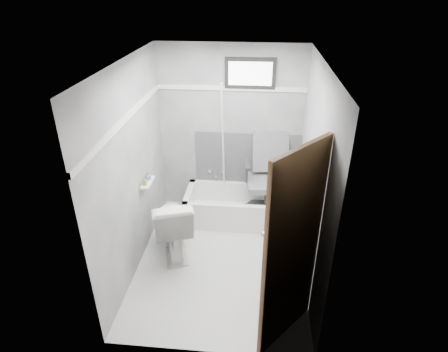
# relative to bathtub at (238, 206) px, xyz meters

# --- Properties ---
(floor) EXTENTS (2.60, 2.60, 0.00)m
(floor) POSITION_rel_bathtub_xyz_m (-0.15, -0.93, -0.21)
(floor) COLOR white
(floor) RESTS_ON ground
(ceiling) EXTENTS (2.60, 2.60, 0.00)m
(ceiling) POSITION_rel_bathtub_xyz_m (-0.15, -0.93, 2.19)
(ceiling) COLOR silver
(ceiling) RESTS_ON floor
(wall_back) EXTENTS (2.00, 0.02, 2.40)m
(wall_back) POSITION_rel_bathtub_xyz_m (-0.15, 0.37, 0.99)
(wall_back) COLOR slate
(wall_back) RESTS_ON floor
(wall_front) EXTENTS (2.00, 0.02, 2.40)m
(wall_front) POSITION_rel_bathtub_xyz_m (-0.15, -2.23, 0.99)
(wall_front) COLOR slate
(wall_front) RESTS_ON floor
(wall_left) EXTENTS (0.02, 2.60, 2.40)m
(wall_left) POSITION_rel_bathtub_xyz_m (-1.15, -0.93, 0.99)
(wall_left) COLOR slate
(wall_left) RESTS_ON floor
(wall_right) EXTENTS (0.02, 2.60, 2.40)m
(wall_right) POSITION_rel_bathtub_xyz_m (0.85, -0.93, 0.99)
(wall_right) COLOR slate
(wall_right) RESTS_ON floor
(bathtub) EXTENTS (1.50, 0.70, 0.42)m
(bathtub) POSITION_rel_bathtub_xyz_m (0.00, 0.00, 0.00)
(bathtub) COLOR white
(bathtub) RESTS_ON floor
(office_chair) EXTENTS (0.72, 0.72, 1.13)m
(office_chair) POSITION_rel_bathtub_xyz_m (0.39, 0.02, 0.48)
(office_chair) COLOR slate
(office_chair) RESTS_ON bathtub
(toilet) EXTENTS (0.70, 0.94, 0.82)m
(toilet) POSITION_rel_bathtub_xyz_m (-0.77, -0.81, 0.20)
(toilet) COLOR white
(toilet) RESTS_ON floor
(door) EXTENTS (0.78, 0.78, 2.00)m
(door) POSITION_rel_bathtub_xyz_m (0.83, -2.21, 0.79)
(door) COLOR #522F1E
(door) RESTS_ON floor
(window) EXTENTS (0.66, 0.04, 0.40)m
(window) POSITION_rel_bathtub_xyz_m (0.10, 0.36, 1.81)
(window) COLOR black
(window) RESTS_ON wall_back
(backerboard) EXTENTS (1.50, 0.02, 0.78)m
(backerboard) POSITION_rel_bathtub_xyz_m (0.10, 0.36, 0.59)
(backerboard) COLOR #4C4C4F
(backerboard) RESTS_ON wall_back
(trim_back) EXTENTS (2.00, 0.02, 0.06)m
(trim_back) POSITION_rel_bathtub_xyz_m (-0.15, 0.36, 1.61)
(trim_back) COLOR white
(trim_back) RESTS_ON wall_back
(trim_left) EXTENTS (0.02, 2.60, 0.06)m
(trim_left) POSITION_rel_bathtub_xyz_m (-1.14, -0.93, 1.61)
(trim_left) COLOR white
(trim_left) RESTS_ON wall_left
(pole) EXTENTS (0.02, 0.48, 1.90)m
(pole) POSITION_rel_bathtub_xyz_m (-0.23, 0.13, 0.84)
(pole) COLOR white
(pole) RESTS_ON bathtub
(shelf) EXTENTS (0.10, 0.32, 0.02)m
(shelf) POSITION_rel_bathtub_xyz_m (-1.08, -0.65, 0.69)
(shelf) COLOR white
(shelf) RESTS_ON wall_left
(soap_bottle_a) EXTENTS (0.05, 0.05, 0.11)m
(soap_bottle_a) POSITION_rel_bathtub_xyz_m (-1.09, -0.73, 0.76)
(soap_bottle_a) COLOR #97894B
(soap_bottle_a) RESTS_ON shelf
(soap_bottle_b) EXTENTS (0.11, 0.11, 0.10)m
(soap_bottle_b) POSITION_rel_bathtub_xyz_m (-1.09, -0.59, 0.75)
(soap_bottle_b) COLOR slate
(soap_bottle_b) RESTS_ON shelf
(faucet) EXTENTS (0.26, 0.10, 0.16)m
(faucet) POSITION_rel_bathtub_xyz_m (-0.35, 0.34, 0.34)
(faucet) COLOR silver
(faucet) RESTS_ON wall_back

